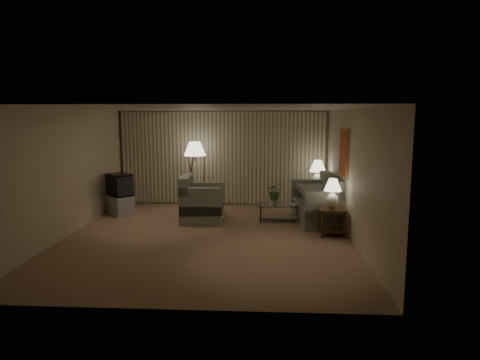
# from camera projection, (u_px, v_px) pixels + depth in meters

# --- Properties ---
(ground) EXTENTS (7.00, 7.00, 0.00)m
(ground) POSITION_uv_depth(u_px,v_px,m) (208.00, 236.00, 9.15)
(ground) COLOR #A37F5A
(ground) RESTS_ON ground
(room_shell) EXTENTS (6.04, 7.02, 2.72)m
(room_shell) POSITION_uv_depth(u_px,v_px,m) (216.00, 149.00, 10.37)
(room_shell) COLOR beige
(room_shell) RESTS_ON ground
(sofa) EXTENTS (2.17, 1.37, 0.88)m
(sofa) POSITION_uv_depth(u_px,v_px,m) (317.00, 203.00, 10.49)
(sofa) COLOR gray
(sofa) RESTS_ON ground
(armchair) EXTENTS (1.12, 1.07, 0.88)m
(armchair) POSITION_uv_depth(u_px,v_px,m) (202.00, 203.00, 10.42)
(armchair) COLOR gray
(armchair) RESTS_ON ground
(side_table_near) EXTENTS (0.56, 0.56, 0.60)m
(side_table_near) POSITION_uv_depth(u_px,v_px,m) (332.00, 217.00, 9.15)
(side_table_near) COLOR #35180E
(side_table_near) RESTS_ON ground
(side_table_far) EXTENTS (0.46, 0.38, 0.60)m
(side_table_far) POSITION_uv_depth(u_px,v_px,m) (317.00, 195.00, 11.72)
(side_table_far) COLOR #35180E
(side_table_far) RESTS_ON ground
(table_lamp_near) EXTENTS (0.37, 0.37, 0.64)m
(table_lamp_near) POSITION_uv_depth(u_px,v_px,m) (333.00, 191.00, 9.07)
(table_lamp_near) COLOR white
(table_lamp_near) RESTS_ON side_table_near
(table_lamp_far) EXTENTS (0.44, 0.44, 0.76)m
(table_lamp_far) POSITION_uv_depth(u_px,v_px,m) (318.00, 172.00, 11.62)
(table_lamp_far) COLOR white
(table_lamp_far) RESTS_ON side_table_far
(coffee_table) EXTENTS (1.12, 0.61, 0.41)m
(coffee_table) POSITION_uv_depth(u_px,v_px,m) (281.00, 210.00, 10.46)
(coffee_table) COLOR silver
(coffee_table) RESTS_ON ground
(tv_cabinet) EXTENTS (1.23, 1.23, 0.50)m
(tv_cabinet) POSITION_uv_depth(u_px,v_px,m) (120.00, 205.00, 11.15)
(tv_cabinet) COLOR #9B9C9E
(tv_cabinet) RESTS_ON ground
(crt_tv) EXTENTS (1.14, 1.14, 0.57)m
(crt_tv) POSITION_uv_depth(u_px,v_px,m) (119.00, 185.00, 11.07)
(crt_tv) COLOR black
(crt_tv) RESTS_ON tv_cabinet
(floor_lamp) EXTENTS (0.60, 0.60, 1.85)m
(floor_lamp) POSITION_uv_depth(u_px,v_px,m) (195.00, 174.00, 11.81)
(floor_lamp) COLOR #35180E
(floor_lamp) RESTS_ON ground
(ottoman) EXTENTS (0.61, 0.61, 0.36)m
(ottoman) POSITION_uv_depth(u_px,v_px,m) (210.00, 207.00, 11.26)
(ottoman) COLOR #A46337
(ottoman) RESTS_ON ground
(vase) EXTENTS (0.18, 0.18, 0.15)m
(vase) POSITION_uv_depth(u_px,v_px,m) (275.00, 201.00, 10.44)
(vase) COLOR white
(vase) RESTS_ON coffee_table
(flowers) EXTENTS (0.44, 0.39, 0.44)m
(flowers) POSITION_uv_depth(u_px,v_px,m) (275.00, 189.00, 10.39)
(flowers) COLOR #406D30
(flowers) RESTS_ON vase
(book) EXTENTS (0.26, 0.27, 0.02)m
(book) POSITION_uv_depth(u_px,v_px,m) (291.00, 205.00, 10.33)
(book) COLOR olive
(book) RESTS_ON coffee_table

